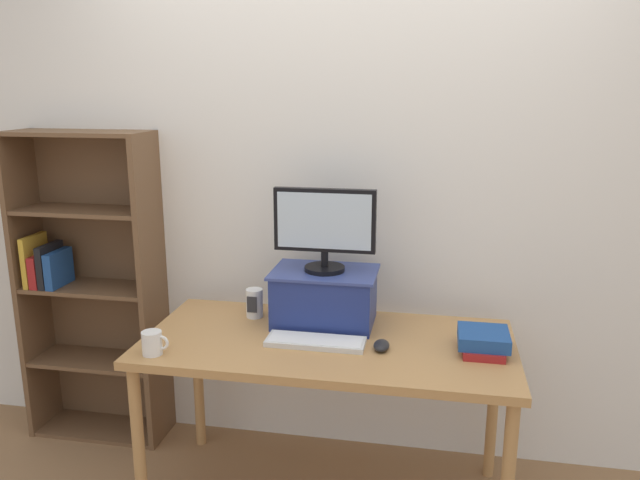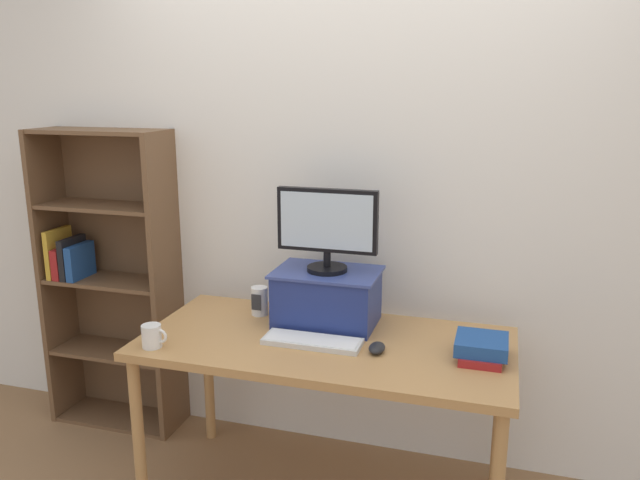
{
  "view_description": "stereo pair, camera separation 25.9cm",
  "coord_description": "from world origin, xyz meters",
  "px_view_note": "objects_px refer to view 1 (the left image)",
  "views": [
    {
      "loc": [
        0.42,
        -2.4,
        1.81
      ],
      "look_at": [
        -0.05,
        0.07,
        1.18
      ],
      "focal_mm": 35.0,
      "sensor_mm": 36.0,
      "label": 1
    },
    {
      "loc": [
        0.68,
        -2.34,
        1.81
      ],
      "look_at": [
        -0.05,
        0.07,
        1.18
      ],
      "focal_mm": 35.0,
      "sensor_mm": 36.0,
      "label": 2
    }
  ],
  "objects_px": {
    "desk": "(328,356)",
    "book_stack": "(483,341)",
    "bookshelf_unit": "(90,285)",
    "computer_mouse": "(381,345)",
    "desk_speaker": "(254,303)",
    "coffee_mug": "(153,343)",
    "computer_monitor": "(325,226)",
    "keyboard": "(316,341)",
    "riser_box": "(325,296)"
  },
  "relations": [
    {
      "from": "desk",
      "to": "computer_mouse",
      "type": "height_order",
      "value": "computer_mouse"
    },
    {
      "from": "computer_mouse",
      "to": "desk_speaker",
      "type": "height_order",
      "value": "desk_speaker"
    },
    {
      "from": "riser_box",
      "to": "computer_monitor",
      "type": "xyz_separation_m",
      "value": [
        0.0,
        -0.0,
        0.32
      ]
    },
    {
      "from": "desk",
      "to": "book_stack",
      "type": "distance_m",
      "value": 0.64
    },
    {
      "from": "coffee_mug",
      "to": "computer_mouse",
      "type": "bearing_deg",
      "value": 13.56
    },
    {
      "from": "riser_box",
      "to": "keyboard",
      "type": "height_order",
      "value": "riser_box"
    },
    {
      "from": "computer_mouse",
      "to": "keyboard",
      "type": "bearing_deg",
      "value": 179.53
    },
    {
      "from": "riser_box",
      "to": "coffee_mug",
      "type": "height_order",
      "value": "riser_box"
    },
    {
      "from": "desk",
      "to": "coffee_mug",
      "type": "xyz_separation_m",
      "value": [
        -0.65,
        -0.28,
        0.12
      ]
    },
    {
      "from": "desk",
      "to": "coffee_mug",
      "type": "height_order",
      "value": "coffee_mug"
    },
    {
      "from": "riser_box",
      "to": "computer_monitor",
      "type": "bearing_deg",
      "value": -90.0
    },
    {
      "from": "book_stack",
      "to": "desk_speaker",
      "type": "bearing_deg",
      "value": 169.26
    },
    {
      "from": "bookshelf_unit",
      "to": "desk_speaker",
      "type": "xyz_separation_m",
      "value": [
        0.93,
        -0.18,
        0.03
      ]
    },
    {
      "from": "bookshelf_unit",
      "to": "riser_box",
      "type": "distance_m",
      "value": 1.28
    },
    {
      "from": "desk",
      "to": "riser_box",
      "type": "relative_size",
      "value": 3.35
    },
    {
      "from": "computer_monitor",
      "to": "desk_speaker",
      "type": "distance_m",
      "value": 0.5
    },
    {
      "from": "bookshelf_unit",
      "to": "keyboard",
      "type": "bearing_deg",
      "value": -18.9
    },
    {
      "from": "coffee_mug",
      "to": "bookshelf_unit",
      "type": "bearing_deg",
      "value": 135.17
    },
    {
      "from": "desk_speaker",
      "to": "keyboard",
      "type": "bearing_deg",
      "value": -37.27
    },
    {
      "from": "riser_box",
      "to": "desk_speaker",
      "type": "distance_m",
      "value": 0.34
    },
    {
      "from": "book_stack",
      "to": "desk_speaker",
      "type": "xyz_separation_m",
      "value": [
        -1.01,
        0.19,
        0.02
      ]
    },
    {
      "from": "bookshelf_unit",
      "to": "computer_monitor",
      "type": "bearing_deg",
      "value": -8.76
    },
    {
      "from": "bookshelf_unit",
      "to": "computer_mouse",
      "type": "height_order",
      "value": "bookshelf_unit"
    },
    {
      "from": "desk",
      "to": "keyboard",
      "type": "bearing_deg",
      "value": -123.68
    },
    {
      "from": "computer_monitor",
      "to": "bookshelf_unit",
      "type": "bearing_deg",
      "value": 171.24
    },
    {
      "from": "computer_monitor",
      "to": "keyboard",
      "type": "height_order",
      "value": "computer_monitor"
    },
    {
      "from": "desk",
      "to": "keyboard",
      "type": "distance_m",
      "value": 0.11
    },
    {
      "from": "coffee_mug",
      "to": "computer_monitor",
      "type": "bearing_deg",
      "value": 36.86
    },
    {
      "from": "bookshelf_unit",
      "to": "coffee_mug",
      "type": "bearing_deg",
      "value": -44.83
    },
    {
      "from": "computer_monitor",
      "to": "desk",
      "type": "bearing_deg",
      "value": -75.39
    },
    {
      "from": "desk_speaker",
      "to": "riser_box",
      "type": "bearing_deg",
      "value": -2.61
    },
    {
      "from": "bookshelf_unit",
      "to": "desk_speaker",
      "type": "distance_m",
      "value": 0.95
    },
    {
      "from": "keyboard",
      "to": "desk_speaker",
      "type": "distance_m",
      "value": 0.43
    },
    {
      "from": "desk",
      "to": "bookshelf_unit",
      "type": "distance_m",
      "value": 1.36
    },
    {
      "from": "desk",
      "to": "computer_mouse",
      "type": "xyz_separation_m",
      "value": [
        0.23,
        -0.06,
        0.09
      ]
    },
    {
      "from": "book_stack",
      "to": "desk_speaker",
      "type": "relative_size",
      "value": 1.73
    },
    {
      "from": "desk",
      "to": "book_stack",
      "type": "bearing_deg",
      "value": 0.42
    },
    {
      "from": "computer_mouse",
      "to": "book_stack",
      "type": "relative_size",
      "value": 0.45
    },
    {
      "from": "bookshelf_unit",
      "to": "computer_mouse",
      "type": "relative_size",
      "value": 15.34
    },
    {
      "from": "computer_monitor",
      "to": "book_stack",
      "type": "height_order",
      "value": "computer_monitor"
    },
    {
      "from": "keyboard",
      "to": "book_stack",
      "type": "xyz_separation_m",
      "value": [
        0.67,
        0.06,
        0.03
      ]
    },
    {
      "from": "riser_box",
      "to": "keyboard",
      "type": "distance_m",
      "value": 0.27
    },
    {
      "from": "riser_box",
      "to": "keyboard",
      "type": "relative_size",
      "value": 1.13
    },
    {
      "from": "riser_box",
      "to": "keyboard",
      "type": "bearing_deg",
      "value": -88.41
    },
    {
      "from": "desk",
      "to": "riser_box",
      "type": "height_order",
      "value": "riser_box"
    },
    {
      "from": "desk",
      "to": "bookshelf_unit",
      "type": "bearing_deg",
      "value": 164.05
    },
    {
      "from": "riser_box",
      "to": "computer_mouse",
      "type": "bearing_deg",
      "value": -41.2
    },
    {
      "from": "bookshelf_unit",
      "to": "desk_speaker",
      "type": "relative_size",
      "value": 12.03
    },
    {
      "from": "coffee_mug",
      "to": "desk_speaker",
      "type": "relative_size",
      "value": 0.83
    },
    {
      "from": "computer_mouse",
      "to": "book_stack",
      "type": "xyz_separation_m",
      "value": [
        0.4,
        0.07,
        0.02
      ]
    }
  ]
}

